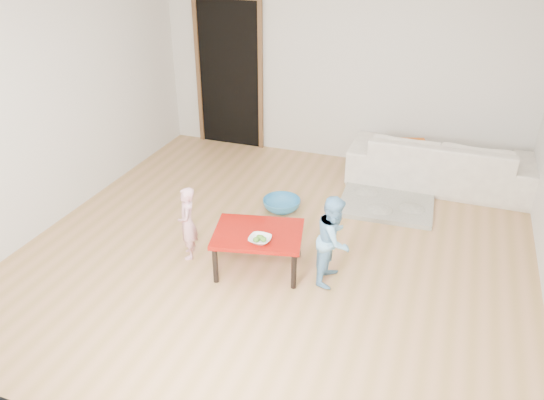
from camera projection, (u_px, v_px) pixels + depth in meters
The scene contains 13 objects.
floor at pixel (279, 247), 5.47m from camera, with size 5.00×5.00×0.01m, color #AC844A.
back_wall at pixel (342, 65), 6.93m from camera, with size 5.00×0.02×2.60m, color beige.
left_wall at pixel (56, 100), 5.60m from camera, with size 0.02×5.00×2.60m, color beige.
doorway at pixel (230, 75), 7.52m from camera, with size 1.02×0.08×2.11m, color brown, non-canonical shape.
sofa at pixel (440, 161), 6.60m from camera, with size 2.21×0.86×0.64m, color white.
cushion at pixel (407, 149), 6.52m from camera, with size 0.48×0.43×0.13m, color #CE5D16.
red_table at pixel (258, 251), 5.04m from camera, with size 0.82×0.62×0.41m, color #910E07, non-canonical shape.
bowl at pixel (260, 240), 4.78m from camera, with size 0.20×0.20×0.05m, color white.
broccoli at pixel (260, 239), 4.78m from camera, with size 0.12×0.12×0.06m, color #2D5919, non-canonical shape.
child_pink at pixel (187, 223), 5.16m from camera, with size 0.27×0.18×0.75m, color #D8637A.
child_blue at pixel (334, 240), 4.79m from camera, with size 0.42×0.33×0.86m, color #67AEEF.
basin at pixel (282, 205), 6.13m from camera, with size 0.43×0.43×0.14m, color teal.
blanket at pixel (387, 203), 6.24m from camera, with size 1.07×0.89×0.05m, color beige, non-canonical shape.
Camera 1 is at (1.49, -4.35, 3.01)m, focal length 35.00 mm.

